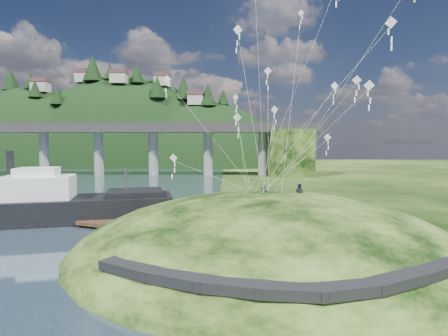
{
  "coord_description": "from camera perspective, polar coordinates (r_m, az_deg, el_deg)",
  "views": [
    {
      "loc": [
        4.27,
        -28.47,
        9.6
      ],
      "look_at": [
        4.0,
        6.0,
        7.0
      ],
      "focal_mm": 28.0,
      "sensor_mm": 36.0,
      "label": 1
    }
  ],
  "objects": [
    {
      "name": "kite_swarm",
      "position": [
        33.86,
        10.65,
        15.39
      ],
      "size": [
        18.47,
        16.2,
        20.24
      ],
      "color": "white",
      "rests_on": "ground"
    },
    {
      "name": "far_ridge",
      "position": [
        158.97,
        -17.08,
        -2.03
      ],
      "size": [
        153.0,
        70.0,
        94.5
      ],
      "color": "black",
      "rests_on": "ground"
    },
    {
      "name": "bridge",
      "position": [
        103.22,
        -16.92,
        4.19
      ],
      "size": [
        160.0,
        11.0,
        15.0
      ],
      "color": "#2D2B2B",
      "rests_on": "ground"
    },
    {
      "name": "footpath",
      "position": [
        20.43,
        9.85,
        -17.34
      ],
      "size": [
        22.29,
        5.84,
        0.83
      ],
      "color": "black",
      "rests_on": "ground"
    },
    {
      "name": "work_barge",
      "position": [
        46.28,
        -24.56,
        -5.35
      ],
      "size": [
        25.36,
        12.23,
        8.57
      ],
      "color": "black",
      "rests_on": "ground"
    },
    {
      "name": "kite_flyers",
      "position": [
        32.8,
        10.87,
        -2.49
      ],
      "size": [
        4.11,
        1.06,
        1.77
      ],
      "color": "#262933",
      "rests_on": "ground"
    },
    {
      "name": "grass_hill",
      "position": [
        32.64,
        7.25,
        -15.6
      ],
      "size": [
        36.0,
        32.0,
        13.0
      ],
      "color": "black",
      "rests_on": "ground"
    },
    {
      "name": "wooden_dock",
      "position": [
        38.68,
        -13.31,
        -9.41
      ],
      "size": [
        15.7,
        8.07,
        1.13
      ],
      "color": "#372216",
      "rests_on": "ground"
    },
    {
      "name": "ground",
      "position": [
        30.35,
        -7.91,
        -14.17
      ],
      "size": [
        320.0,
        320.0,
        0.0
      ],
      "primitive_type": "plane",
      "color": "black",
      "rests_on": "ground"
    }
  ]
}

